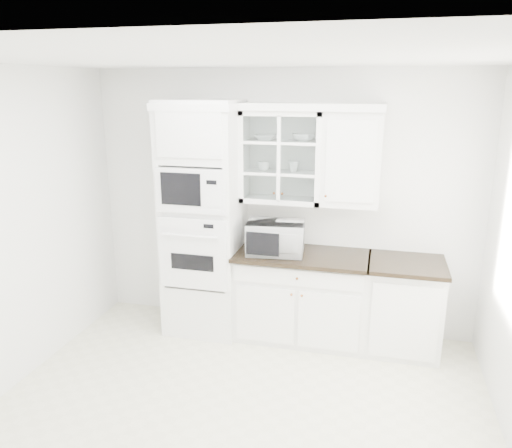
# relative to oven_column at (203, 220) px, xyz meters

# --- Properties ---
(ground) EXTENTS (4.00, 3.50, 0.01)m
(ground) POSITION_rel_oven_column_xyz_m (0.75, -1.42, -1.19)
(ground) COLOR beige
(ground) RESTS_ON ground
(room_shell) EXTENTS (4.00, 3.50, 2.70)m
(room_shell) POSITION_rel_oven_column_xyz_m (0.75, -0.99, 0.58)
(room_shell) COLOR white
(room_shell) RESTS_ON ground
(oven_column) EXTENTS (0.76, 0.68, 2.40)m
(oven_column) POSITION_rel_oven_column_xyz_m (0.00, 0.00, 0.00)
(oven_column) COLOR white
(oven_column) RESTS_ON ground
(base_cabinet_run) EXTENTS (1.32, 0.67, 0.92)m
(base_cabinet_run) POSITION_rel_oven_column_xyz_m (1.03, 0.03, -0.74)
(base_cabinet_run) COLOR white
(base_cabinet_run) RESTS_ON ground
(extra_base_cabinet) EXTENTS (0.72, 0.67, 0.92)m
(extra_base_cabinet) POSITION_rel_oven_column_xyz_m (2.03, 0.03, -0.74)
(extra_base_cabinet) COLOR white
(extra_base_cabinet) RESTS_ON ground
(upper_cabinet_glass) EXTENTS (0.80, 0.33, 0.90)m
(upper_cabinet_glass) POSITION_rel_oven_column_xyz_m (0.78, 0.17, 0.65)
(upper_cabinet_glass) COLOR white
(upper_cabinet_glass) RESTS_ON room_shell
(upper_cabinet_solid) EXTENTS (0.55, 0.33, 0.90)m
(upper_cabinet_solid) POSITION_rel_oven_column_xyz_m (1.46, 0.17, 0.65)
(upper_cabinet_solid) COLOR white
(upper_cabinet_solid) RESTS_ON room_shell
(crown_molding) EXTENTS (2.14, 0.38, 0.07)m
(crown_molding) POSITION_rel_oven_column_xyz_m (0.68, 0.14, 1.14)
(crown_molding) COLOR white
(crown_molding) RESTS_ON room_shell
(countertop_microwave) EXTENTS (0.60, 0.51, 0.32)m
(countertop_microwave) POSITION_rel_oven_column_xyz_m (0.76, -0.02, -0.12)
(countertop_microwave) COLOR white
(countertop_microwave) RESTS_ON base_cabinet_run
(bowl_a) EXTENTS (0.23, 0.23, 0.05)m
(bowl_a) POSITION_rel_oven_column_xyz_m (0.61, 0.16, 0.84)
(bowl_a) COLOR white
(bowl_a) RESTS_ON upper_cabinet_glass
(bowl_b) EXTENTS (0.24, 0.24, 0.07)m
(bowl_b) POSITION_rel_oven_column_xyz_m (0.98, 0.18, 0.85)
(bowl_b) COLOR white
(bowl_b) RESTS_ON upper_cabinet_glass
(cup_a) EXTENTS (0.14, 0.14, 0.09)m
(cup_a) POSITION_rel_oven_column_xyz_m (0.60, 0.15, 0.56)
(cup_a) COLOR white
(cup_a) RESTS_ON upper_cabinet_glass
(cup_b) EXTENTS (0.13, 0.13, 0.10)m
(cup_b) POSITION_rel_oven_column_xyz_m (0.90, 0.17, 0.56)
(cup_b) COLOR white
(cup_b) RESTS_ON upper_cabinet_glass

